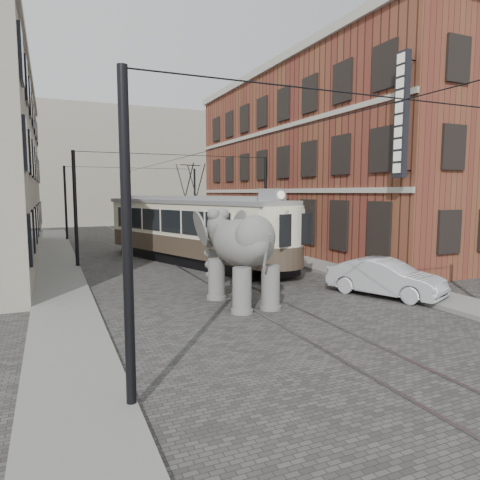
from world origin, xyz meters
name	(u,v)px	position (x,y,z in m)	size (l,w,h in m)	color
ground	(221,281)	(0.00, 0.00, 0.00)	(120.00, 120.00, 0.00)	#484543
tram_rails	(221,281)	(0.00, 0.00, 0.01)	(1.54, 80.00, 0.02)	slate
sidewalk_right	(334,270)	(6.00, 0.00, 0.07)	(2.00, 60.00, 0.15)	slate
sidewalk_left	(62,293)	(-6.50, 0.00, 0.07)	(2.00, 60.00, 0.15)	slate
brick_building	(319,163)	(11.00, 9.00, 6.00)	(8.00, 26.00, 12.00)	brown
distant_block	(106,168)	(0.00, 40.00, 7.00)	(28.00, 10.00, 14.00)	gray
catenary	(184,209)	(-0.20, 5.00, 3.00)	(11.00, 30.20, 6.00)	black
tram	(191,214)	(0.29, 5.32, 2.71)	(2.82, 13.65, 5.42)	beige
elephant	(242,257)	(-0.73, -3.91, 1.66)	(2.99, 5.42, 3.32)	#64625C
parked_car	(385,278)	(4.68, -5.00, 0.70)	(1.50, 4.27, 1.41)	#A8A8AD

